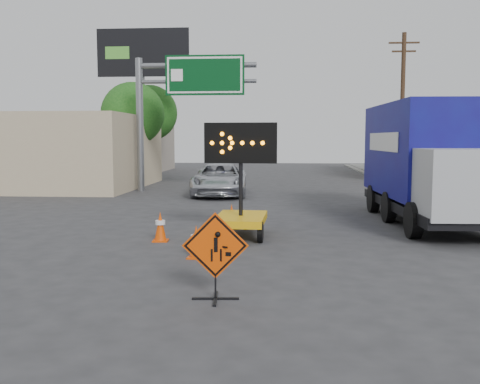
# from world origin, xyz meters

# --- Properties ---
(ground) EXTENTS (100.00, 100.00, 0.00)m
(ground) POSITION_xyz_m (0.00, 0.00, 0.00)
(ground) COLOR #2D2D30
(ground) RESTS_ON ground
(curb_right) EXTENTS (0.40, 60.00, 0.12)m
(curb_right) POSITION_xyz_m (7.20, 15.00, 0.06)
(curb_right) COLOR gray
(curb_right) RESTS_ON ground
(sidewalk_right) EXTENTS (4.00, 60.00, 0.15)m
(sidewalk_right) POSITION_xyz_m (9.50, 15.00, 0.07)
(sidewalk_right) COLOR gray
(sidewalk_right) RESTS_ON ground
(storefront_left_near) EXTENTS (14.00, 10.00, 4.00)m
(storefront_left_near) POSITION_xyz_m (-14.00, 20.00, 2.00)
(storefront_left_near) COLOR tan
(storefront_left_near) RESTS_ON ground
(storefront_left_far) EXTENTS (12.00, 10.00, 4.40)m
(storefront_left_far) POSITION_xyz_m (-15.00, 34.00, 2.20)
(storefront_left_far) COLOR gray
(storefront_left_far) RESTS_ON ground
(building_right_far) EXTENTS (10.00, 14.00, 4.60)m
(building_right_far) POSITION_xyz_m (13.00, 30.00, 2.30)
(building_right_far) COLOR tan
(building_right_far) RESTS_ON ground
(highway_gantry) EXTENTS (6.18, 0.38, 6.90)m
(highway_gantry) POSITION_xyz_m (-4.43, 17.96, 5.07)
(highway_gantry) COLOR slate
(highway_gantry) RESTS_ON ground
(billboard) EXTENTS (6.10, 0.54, 9.85)m
(billboard) POSITION_xyz_m (-8.35, 25.87, 7.35)
(billboard) COLOR slate
(billboard) RESTS_ON ground
(utility_pole_far) EXTENTS (1.80, 0.26, 9.00)m
(utility_pole_far) POSITION_xyz_m (8.00, 24.00, 4.68)
(utility_pole_far) COLOR #3F2A1B
(utility_pole_far) RESTS_ON ground
(tree_left_near) EXTENTS (3.71, 3.71, 6.03)m
(tree_left_near) POSITION_xyz_m (-8.00, 22.00, 4.16)
(tree_left_near) COLOR #3F2A1B
(tree_left_near) RESTS_ON ground
(tree_left_far) EXTENTS (4.10, 4.10, 6.66)m
(tree_left_far) POSITION_xyz_m (-9.00, 30.00, 4.60)
(tree_left_far) COLOR #3F2A1B
(tree_left_far) RESTS_ON ground
(construction_sign) EXTENTS (1.13, 0.80, 1.50)m
(construction_sign) POSITION_xyz_m (-0.28, -0.36, 0.80)
(construction_sign) COLOR black
(construction_sign) RESTS_ON ground
(arrow_board) EXTENTS (2.00, 2.27, 3.17)m
(arrow_board) POSITION_xyz_m (-0.31, 5.50, 0.70)
(arrow_board) COLOR #DCA10C
(arrow_board) RESTS_ON ground
(pickup_truck) EXTENTS (2.85, 5.60, 1.51)m
(pickup_truck) POSITION_xyz_m (-2.19, 16.40, 0.76)
(pickup_truck) COLOR silver
(pickup_truck) RESTS_ON ground
(box_truck) EXTENTS (2.88, 8.26, 3.88)m
(box_truck) POSITION_xyz_m (5.47, 8.46, 1.76)
(box_truck) COLOR black
(box_truck) RESTS_ON ground
(cone_a) EXTENTS (0.42, 0.42, 0.77)m
(cone_a) POSITION_xyz_m (-1.12, 2.76, 0.38)
(cone_a) COLOR #D64104
(cone_a) RESTS_ON ground
(cone_b) EXTENTS (0.44, 0.44, 0.80)m
(cone_b) POSITION_xyz_m (-2.40, 4.68, 0.40)
(cone_b) COLOR #D64104
(cone_b) RESTS_ON ground
(cone_c) EXTENTS (0.47, 0.47, 0.75)m
(cone_c) POSITION_xyz_m (-0.69, 6.82, 0.38)
(cone_c) COLOR #D64104
(cone_c) RESTS_ON ground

